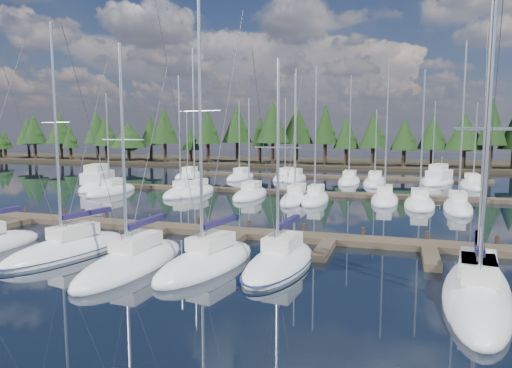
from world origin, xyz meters
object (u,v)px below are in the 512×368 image
(front_sailboat_1, at_px, (69,250))
(front_sailboat_6, at_px, (476,290))
(motor_yacht_left, at_px, (98,184))
(main_dock, at_px, (242,235))
(front_sailboat_5, at_px, (478,297))
(front_sailboat_3, at_px, (207,262))
(front_sailboat_2, at_px, (133,263))
(front_sailboat_4, at_px, (280,263))
(motor_yacht_right, at_px, (439,180))

(front_sailboat_1, relative_size, front_sailboat_6, 1.05)
(front_sailboat_1, relative_size, motor_yacht_left, 1.30)
(motor_yacht_left, bearing_deg, main_dock, -37.35)
(main_dock, relative_size, front_sailboat_5, 3.32)
(front_sailboat_3, bearing_deg, front_sailboat_2, -161.38)
(main_dock, bearing_deg, front_sailboat_4, -54.18)
(main_dock, relative_size, front_sailboat_6, 3.28)
(front_sailboat_4, distance_m, motor_yacht_right, 46.38)
(front_sailboat_1, relative_size, motor_yacht_right, 1.46)
(front_sailboat_5, bearing_deg, front_sailboat_3, 174.51)
(front_sailboat_5, xyz_separation_m, motor_yacht_right, (1.98, 47.39, 0.22))
(front_sailboat_3, relative_size, front_sailboat_5, 1.13)
(front_sailboat_1, distance_m, front_sailboat_2, 5.22)
(front_sailboat_1, distance_m, front_sailboat_3, 8.85)
(front_sailboat_2, xyz_separation_m, front_sailboat_6, (16.83, 0.95, 0.00))
(front_sailboat_3, distance_m, motor_yacht_right, 48.51)
(front_sailboat_5, xyz_separation_m, motor_yacht_left, (-40.07, 28.55, 0.27))
(front_sailboat_3, xyz_separation_m, front_sailboat_4, (3.73, 1.15, -0.03))
(front_sailboat_3, bearing_deg, main_dock, 94.19)
(front_sailboat_2, bearing_deg, front_sailboat_3, 18.62)
(front_sailboat_2, relative_size, front_sailboat_3, 0.83)
(motor_yacht_left, bearing_deg, motor_yacht_right, 24.13)
(front_sailboat_4, relative_size, front_sailboat_6, 0.87)
(front_sailboat_6, xyz_separation_m, motor_yacht_left, (-40.15, 27.62, 0.27))
(front_sailboat_1, height_order, front_sailboat_4, front_sailboat_1)
(front_sailboat_1, bearing_deg, front_sailboat_6, -0.63)
(front_sailboat_6, bearing_deg, motor_yacht_left, 145.47)
(main_dock, xyz_separation_m, front_sailboat_1, (-8.33, -7.11, 0.08))
(front_sailboat_3, height_order, motor_yacht_right, front_sailboat_3)
(front_sailboat_4, relative_size, motor_yacht_right, 1.22)
(main_dock, bearing_deg, front_sailboat_1, -139.54)
(motor_yacht_right, bearing_deg, front_sailboat_1, -117.26)
(front_sailboat_4, bearing_deg, front_sailboat_6, -8.96)
(front_sailboat_5, relative_size, front_sailboat_6, 0.99)
(motor_yacht_right, bearing_deg, motor_yacht_left, -155.87)
(motor_yacht_left, xyz_separation_m, motor_yacht_right, (42.05, 18.84, -0.05))
(front_sailboat_3, bearing_deg, motor_yacht_right, 72.03)
(front_sailboat_1, xyz_separation_m, front_sailboat_5, (21.83, -1.17, -0.00))
(front_sailboat_2, xyz_separation_m, motor_yacht_right, (18.73, 47.41, 0.22))
(front_sailboat_1, height_order, front_sailboat_6, front_sailboat_1)
(front_sailboat_2, height_order, front_sailboat_3, front_sailboat_3)
(main_dock, relative_size, front_sailboat_1, 3.13)
(front_sailboat_6, bearing_deg, front_sailboat_3, 178.59)
(front_sailboat_2, relative_size, front_sailboat_6, 0.92)
(front_sailboat_4, xyz_separation_m, front_sailboat_5, (9.26, -2.40, 0.01))
(front_sailboat_5, distance_m, motor_yacht_right, 47.43)
(front_sailboat_4, height_order, front_sailboat_5, front_sailboat_5)
(front_sailboat_3, distance_m, motor_yacht_left, 38.46)
(main_dock, xyz_separation_m, front_sailboat_4, (4.24, -5.88, 0.07))
(front_sailboat_2, bearing_deg, front_sailboat_4, 17.89)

